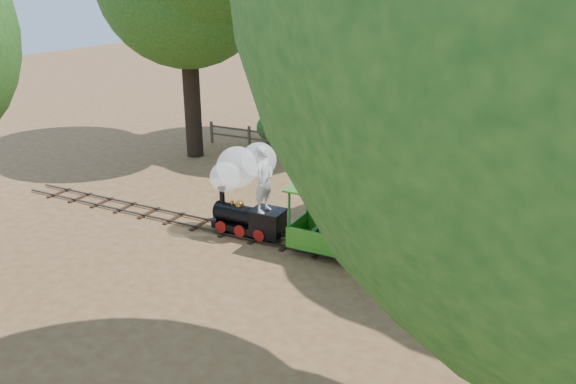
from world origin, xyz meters
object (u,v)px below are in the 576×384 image
at_px(carriage_rear, 513,265).
at_px(fence, 404,156).
at_px(locomotive, 244,182).
at_px(carriage_front, 352,232).

relative_size(carriage_rear, fence, 0.19).
height_order(locomotive, carriage_rear, locomotive).
xyz_separation_m(carriage_front, carriage_rear, (4.01, -0.02, -0.00)).
xyz_separation_m(locomotive, fence, (2.42, 7.95, -1.06)).
height_order(locomotive, fence, locomotive).
bearing_deg(fence, carriage_front, -83.82).
bearing_deg(locomotive, carriage_front, -0.67).
xyz_separation_m(locomotive, carriage_rear, (7.30, -0.06, -0.86)).
xyz_separation_m(locomotive, carriage_front, (3.29, -0.04, -0.86)).
relative_size(locomotive, carriage_front, 0.83).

